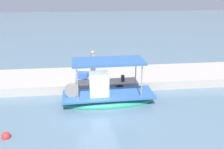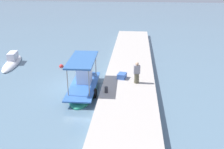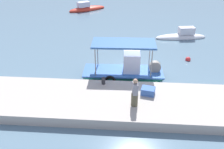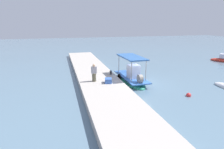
{
  "view_description": "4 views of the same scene",
  "coord_description": "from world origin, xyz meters",
  "px_view_note": "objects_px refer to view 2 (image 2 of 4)",
  "views": [
    {
      "loc": [
        0.6,
        12.87,
        6.54
      ],
      "look_at": [
        -1.14,
        -1.94,
        1.25
      ],
      "focal_mm": 39.38,
      "sensor_mm": 36.0,
      "label": 1
    },
    {
      "loc": [
        -18.13,
        -4.28,
        8.55
      ],
      "look_at": [
        -0.04,
        -2.59,
        1.2
      ],
      "focal_mm": 41.32,
      "sensor_mm": 36.0,
      "label": 2
    },
    {
      "loc": [
        -0.43,
        -15.29,
        8.5
      ],
      "look_at": [
        -1.39,
        -2.32,
        1.25
      ],
      "focal_mm": 39.15,
      "sensor_mm": 36.0,
      "label": 3
    },
    {
      "loc": [
        17.06,
        -7.39,
        5.95
      ],
      "look_at": [
        -1.25,
        -2.4,
        0.76
      ],
      "focal_mm": 30.85,
      "sensor_mm": 36.0,
      "label": 4
    }
  ],
  "objects_px": {
    "fisherman_near_bollard": "(137,74)",
    "moored_boat_near": "(12,62)",
    "cargo_crate": "(122,76)",
    "marker_buoy": "(61,66)",
    "main_fishing_boat": "(84,86)",
    "mooring_bollard": "(106,90)"
  },
  "relations": [
    {
      "from": "main_fishing_boat",
      "to": "cargo_crate",
      "type": "distance_m",
      "value": 3.17
    },
    {
      "from": "fisherman_near_bollard",
      "to": "marker_buoy",
      "type": "distance_m",
      "value": 8.45
    },
    {
      "from": "marker_buoy",
      "to": "moored_boat_near",
      "type": "distance_m",
      "value": 5.02
    },
    {
      "from": "cargo_crate",
      "to": "moored_boat_near",
      "type": "height_order",
      "value": "moored_boat_near"
    },
    {
      "from": "main_fishing_boat",
      "to": "mooring_bollard",
      "type": "xyz_separation_m",
      "value": [
        -1.27,
        -1.86,
        0.36
      ]
    },
    {
      "from": "mooring_bollard",
      "to": "cargo_crate",
      "type": "height_order",
      "value": "mooring_bollard"
    },
    {
      "from": "mooring_bollard",
      "to": "moored_boat_near",
      "type": "xyz_separation_m",
      "value": [
        6.58,
        10.04,
        -0.61
      ]
    },
    {
      "from": "cargo_crate",
      "to": "marker_buoy",
      "type": "bearing_deg",
      "value": 59.32
    },
    {
      "from": "main_fishing_boat",
      "to": "cargo_crate",
      "type": "xyz_separation_m",
      "value": [
        1.43,
        -2.81,
        0.35
      ]
    },
    {
      "from": "mooring_bollard",
      "to": "marker_buoy",
      "type": "relative_size",
      "value": 1.04
    },
    {
      "from": "marker_buoy",
      "to": "moored_boat_near",
      "type": "height_order",
      "value": "moored_boat_near"
    },
    {
      "from": "fisherman_near_bollard",
      "to": "moored_boat_near",
      "type": "bearing_deg",
      "value": 68.94
    },
    {
      "from": "mooring_bollard",
      "to": "marker_buoy",
      "type": "height_order",
      "value": "mooring_bollard"
    },
    {
      "from": "fisherman_near_bollard",
      "to": "marker_buoy",
      "type": "bearing_deg",
      "value": 58.68
    },
    {
      "from": "mooring_bollard",
      "to": "moored_boat_near",
      "type": "relative_size",
      "value": 0.08
    },
    {
      "from": "mooring_bollard",
      "to": "moored_boat_near",
      "type": "distance_m",
      "value": 12.02
    },
    {
      "from": "mooring_bollard",
      "to": "cargo_crate",
      "type": "relative_size",
      "value": 0.56
    },
    {
      "from": "cargo_crate",
      "to": "marker_buoy",
      "type": "xyz_separation_m",
      "value": [
        3.55,
        5.98,
        -0.7
      ]
    },
    {
      "from": "marker_buoy",
      "to": "moored_boat_near",
      "type": "bearing_deg",
      "value": 86.2
    },
    {
      "from": "fisherman_near_bollard",
      "to": "moored_boat_near",
      "type": "distance_m",
      "value": 13.07
    },
    {
      "from": "mooring_bollard",
      "to": "marker_buoy",
      "type": "xyz_separation_m",
      "value": [
        6.24,
        5.03,
        -0.71
      ]
    },
    {
      "from": "marker_buoy",
      "to": "main_fishing_boat",
      "type": "bearing_deg",
      "value": -147.48
    }
  ]
}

